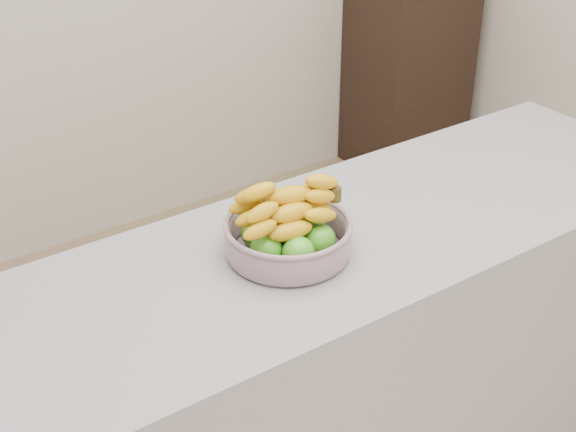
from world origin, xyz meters
name	(u,v)px	position (x,y,z in m)	size (l,w,h in m)	color
counter	(339,377)	(0.00, 0.22, 0.45)	(2.00, 0.60, 0.90)	gray
cabinet	(408,74)	(1.65, 1.78, 0.47)	(0.53, 0.42, 0.95)	black
fruit_bowl	(288,234)	(-0.17, 0.22, 0.95)	(0.29, 0.29, 0.17)	#9DA9BD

